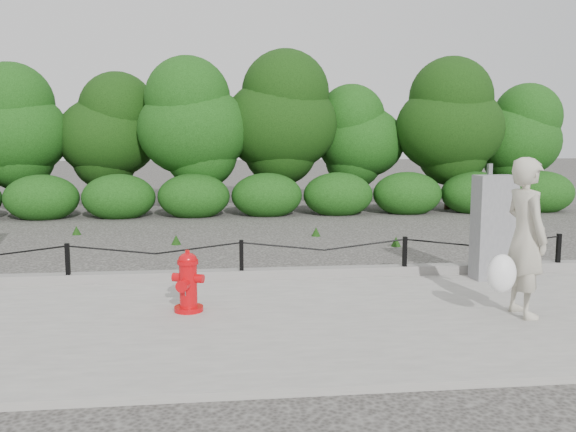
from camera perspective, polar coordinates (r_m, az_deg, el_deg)
The scene contains 8 objects.
ground at distance 9.19m, azimuth -4.35°, elevation -6.43°, with size 90.00×90.00×0.00m, color #2D2B28.
sidewalk at distance 7.25m, azimuth -3.74°, elevation -9.95°, with size 14.00×4.00×0.08m, color gray.
curb at distance 9.20m, azimuth -4.38°, elevation -5.45°, with size 14.00×0.22×0.14m, color slate.
chain_barrier at distance 9.09m, azimuth -4.38°, elevation -3.63°, with size 10.06×0.06×0.60m.
treeline at distance 17.82m, azimuth -5.44°, elevation 8.43°, with size 20.18×3.45×4.55m.
fire_hydrant at distance 7.56m, azimuth -9.35°, elevation -6.14°, with size 0.46×0.46×0.76m.
pedestrian at distance 7.71m, azimuth 21.22°, elevation -2.07°, with size 0.77×0.72×1.89m.
utility_cabinet at distance 9.56m, azimuth 18.67°, elevation -1.01°, with size 0.61×0.44×1.71m.
Camera 1 is at (-0.32, -8.91, 2.23)m, focal length 38.00 mm.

